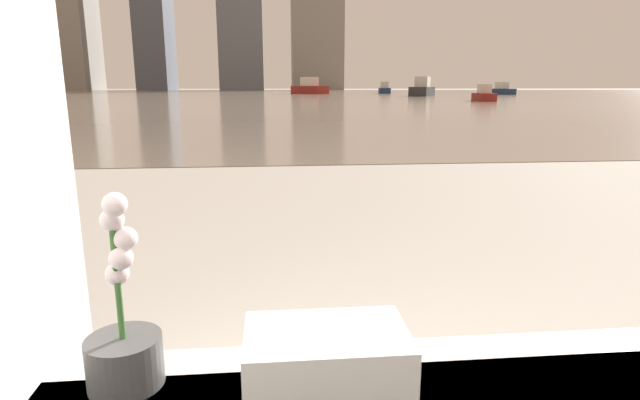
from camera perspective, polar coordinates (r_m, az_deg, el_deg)
The scene contains 11 objects.
potted_orchid at distance 1.05m, azimuth -21.51°, elevation -14.69°, with size 0.14×0.14×0.38m.
towel_stack at distance 0.91m, azimuth 0.74°, elevation -19.23°, with size 0.28×0.18×0.16m.
harbor_water at distance 62.07m, azimuth -5.37°, elevation 11.91°, with size 180.00×110.00×0.01m.
harbor_boat_0 at distance 54.89m, azimuth 11.61°, elevation 12.31°, with size 4.04×5.53×1.98m.
harbor_boat_1 at distance 66.24m, azimuth 20.04°, elevation 11.72°, with size 2.07×4.11×1.47m.
harbor_boat_2 at distance 67.18m, azimuth -1.21°, elevation 12.69°, with size 4.82×5.84×2.14m.
harbor_boat_3 at distance 38.45m, azimuth 18.22°, elevation 11.32°, with size 1.61×3.29×1.18m.
harbor_boat_4 at distance 70.95m, azimuth 7.37°, elevation 12.45°, with size 2.07×4.36×1.57m.
harbor_boat_5 at distance 77.45m, azimuth -31.73°, elevation 10.82°, with size 2.98×5.72×2.04m.
skyline_tower_0 at distance 126.72m, azimuth -27.22°, elevation 17.26°, with size 11.41×13.18×27.10m.
skyline_tower_2 at distance 118.68m, azimuth -9.00°, elevation 17.82°, with size 9.70×8.60×22.79m.
Camera 1 is at (-0.22, -0.06, 1.13)m, focal length 28.00 mm.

